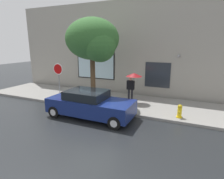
{
  "coord_description": "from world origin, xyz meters",
  "views": [
    {
      "loc": [
        4.77,
        -8.22,
        3.88
      ],
      "look_at": [
        0.27,
        1.8,
        1.2
      ],
      "focal_mm": 30.04,
      "sensor_mm": 36.0,
      "label": 1
    }
  ],
  "objects_px": {
    "parked_car": "(90,104)",
    "stop_sign": "(58,74)",
    "street_tree": "(94,41)",
    "pedestrian_with_umbrella": "(133,79)",
    "fire_hydrant": "(180,111)"
  },
  "relations": [
    {
      "from": "street_tree",
      "to": "stop_sign",
      "type": "height_order",
      "value": "street_tree"
    },
    {
      "from": "parked_car",
      "to": "pedestrian_with_umbrella",
      "type": "bearing_deg",
      "value": 66.28
    },
    {
      "from": "parked_car",
      "to": "fire_hydrant",
      "type": "relative_size",
      "value": 6.57
    },
    {
      "from": "fire_hydrant",
      "to": "stop_sign",
      "type": "height_order",
      "value": "stop_sign"
    },
    {
      "from": "stop_sign",
      "to": "fire_hydrant",
      "type": "bearing_deg",
      "value": -2.05
    },
    {
      "from": "fire_hydrant",
      "to": "street_tree",
      "type": "xyz_separation_m",
      "value": [
        -5.28,
        0.48,
        3.58
      ]
    },
    {
      "from": "pedestrian_with_umbrella",
      "to": "stop_sign",
      "type": "relative_size",
      "value": 0.79
    },
    {
      "from": "parked_car",
      "to": "stop_sign",
      "type": "distance_m",
      "value": 4.13
    },
    {
      "from": "fire_hydrant",
      "to": "street_tree",
      "type": "distance_m",
      "value": 6.39
    },
    {
      "from": "parked_car",
      "to": "street_tree",
      "type": "bearing_deg",
      "value": 112.57
    },
    {
      "from": "parked_car",
      "to": "stop_sign",
      "type": "xyz_separation_m",
      "value": [
        -3.53,
        1.81,
        1.15
      ]
    },
    {
      "from": "parked_car",
      "to": "fire_hydrant",
      "type": "xyz_separation_m",
      "value": [
        4.45,
        1.53,
        -0.24
      ]
    },
    {
      "from": "fire_hydrant",
      "to": "stop_sign",
      "type": "xyz_separation_m",
      "value": [
        -7.98,
        0.29,
        1.39
      ]
    },
    {
      "from": "pedestrian_with_umbrella",
      "to": "street_tree",
      "type": "bearing_deg",
      "value": -153.03
    },
    {
      "from": "pedestrian_with_umbrella",
      "to": "parked_car",
      "type": "bearing_deg",
      "value": -113.72
    }
  ]
}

